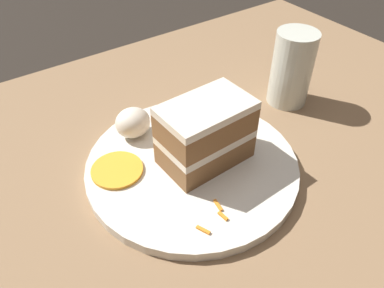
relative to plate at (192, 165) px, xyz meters
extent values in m
plane|color=black|center=(-0.05, 0.02, -0.04)|extent=(6.00, 6.00, 0.00)
cube|color=#846647|center=(-0.05, 0.02, -0.03)|extent=(1.06, 0.84, 0.04)
cylinder|color=silver|center=(0.00, 0.00, 0.00)|extent=(0.30, 0.30, 0.02)
cube|color=brown|center=(-0.02, 0.01, 0.03)|extent=(0.12, 0.08, 0.04)
cube|color=silver|center=(-0.02, 0.01, 0.05)|extent=(0.12, 0.08, 0.01)
cube|color=brown|center=(-0.02, 0.01, 0.07)|extent=(0.12, 0.08, 0.04)
cube|color=silver|center=(-0.02, 0.01, 0.10)|extent=(0.12, 0.08, 0.01)
ellipsoid|color=silver|center=(0.04, -0.10, 0.03)|extent=(0.05, 0.05, 0.05)
cylinder|color=orange|center=(0.10, -0.04, 0.01)|extent=(0.07, 0.07, 0.00)
cube|color=orange|center=(0.03, 0.10, 0.01)|extent=(0.01, 0.02, 0.00)
cube|color=orange|center=(0.02, 0.09, 0.01)|extent=(0.01, 0.02, 0.00)
cube|color=orange|center=(0.06, 0.10, 0.01)|extent=(0.01, 0.02, 0.00)
cube|color=orange|center=(-0.06, -0.10, 0.01)|extent=(0.02, 0.02, 0.00)
cube|color=orange|center=(-0.10, 0.00, 0.01)|extent=(0.01, 0.02, 0.00)
cube|color=orange|center=(-0.08, -0.08, 0.01)|extent=(0.02, 0.01, 0.00)
cylinder|color=beige|center=(-0.24, -0.05, 0.06)|extent=(0.07, 0.07, 0.13)
cylinder|color=silver|center=(-0.24, -0.05, 0.01)|extent=(0.06, 0.06, 0.05)
camera|label=1|loc=(0.22, 0.31, 0.38)|focal=35.00mm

